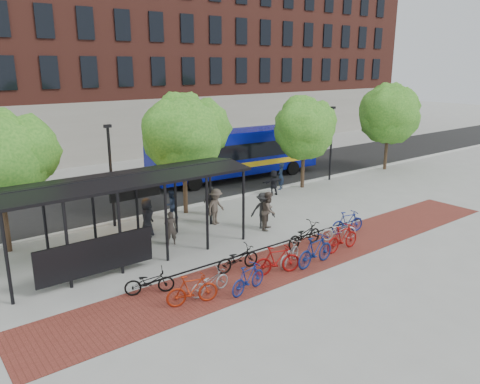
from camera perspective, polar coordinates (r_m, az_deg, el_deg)
ground at (r=25.11m, az=3.21°, el=-3.05°), size 160.00×160.00×0.00m
asphalt_street at (r=31.34m, az=-6.38°, el=0.63°), size 160.00×8.00×0.01m
curb at (r=28.10m, az=-2.12°, el=-0.90°), size 160.00×0.25×0.12m
brick_strip at (r=20.42m, az=8.16°, el=-7.62°), size 24.00×3.00×0.01m
bike_rack_rail at (r=20.19m, az=3.71°, el=-7.78°), size 12.00×0.05×0.95m
building_brick at (r=50.95m, az=-7.76°, el=17.57°), size 55.00×14.00×20.00m
bus_shelter at (r=19.67m, az=-13.97°, el=0.40°), size 10.60×3.07×3.60m
tree_b at (r=25.08m, az=-6.80°, el=7.32°), size 5.15×4.20×6.47m
tree_c at (r=30.69m, az=7.90°, el=7.98°), size 4.66×3.80×5.92m
tree_d at (r=37.57m, az=17.77°, el=9.37°), size 5.39×4.40×6.55m
lamp_post_left at (r=23.81m, az=-15.45°, el=2.25°), size 0.35×0.20×5.12m
lamp_post_right at (r=33.16m, az=11.07°, el=6.10°), size 0.35×0.20×5.12m
bus at (r=33.08m, az=-0.49°, el=4.99°), size 12.87×3.75×3.43m
bike_0 at (r=17.18m, az=-10.99°, el=-10.68°), size 1.86×1.24×0.93m
bike_1 at (r=16.23m, az=-5.85°, el=-11.76°), size 1.89×0.99×1.09m
bike_2 at (r=16.94m, az=-3.69°, el=-10.89°), size 1.72×0.74×0.88m
bike_3 at (r=16.96m, az=1.01°, el=-10.49°), size 1.82×0.84×1.05m
bike_4 at (r=18.65m, az=-0.28°, el=-8.10°), size 1.94×0.80×0.99m
bike_5 at (r=18.35m, az=4.54°, el=-8.28°), size 1.99×1.13×1.15m
bike_6 at (r=19.29m, az=6.04°, el=-7.51°), size 1.82×1.22×0.91m
bike_7 at (r=19.29m, az=9.17°, el=-7.07°), size 2.13×0.76×1.26m
bike_8 at (r=21.11m, az=7.84°, el=-5.22°), size 2.17×0.92×1.11m
bike_9 at (r=20.98m, az=12.39°, el=-5.49°), size 1.95×0.57×1.17m
bike_10 at (r=22.26m, az=11.94°, el=-4.59°), size 1.83×1.25×0.91m
bike_11 at (r=23.17m, az=12.97°, el=-3.60°), size 1.90×0.88×1.10m
pedestrian_0 at (r=22.47m, az=-11.27°, el=-3.07°), size 1.07×1.06×1.87m
pedestrian_1 at (r=21.31m, az=-8.46°, el=-4.38°), size 0.67×0.55×1.56m
pedestrian_2 at (r=24.84m, az=-8.41°, el=-1.52°), size 0.78×0.62×1.56m
pedestrian_3 at (r=23.74m, az=-2.96°, el=-1.80°), size 1.36×1.05×1.86m
pedestrian_4 at (r=25.23m, az=-3.57°, el=-1.09°), size 0.95×0.45×1.58m
pedestrian_5 at (r=29.11m, az=4.12°, el=1.15°), size 1.50×0.55×1.59m
pedestrian_7 at (r=30.49m, az=4.99°, el=1.96°), size 0.77×0.71×1.78m
pedestrian_8 at (r=23.03m, az=3.52°, el=-2.28°), size 1.17×1.12×1.91m
pedestrian_9 at (r=23.15m, az=2.82°, el=-2.27°), size 1.34×1.30×1.84m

